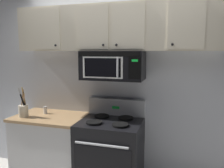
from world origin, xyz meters
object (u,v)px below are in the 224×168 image
Objects in this scene: stove_range at (111,154)px; salt_shaker at (45,110)px; over_range_microwave at (113,65)px; utensil_crock_cream at (23,109)px.

salt_shaker is at bearing 175.23° from stove_range.
stove_range is 1.11m from over_range_microwave.
utensil_crock_cream is (-1.14, -0.25, -0.58)m from over_range_microwave.
stove_range is 1.27m from utensil_crock_cream.
over_range_microwave is at bearing 12.44° from utensil_crock_cream.
stove_range is at bearing -4.77° from salt_shaker.
stove_range is 11.34× the size of salt_shaker.
over_range_microwave is at bearing 2.19° from salt_shaker.
stove_range is 1.07m from salt_shaker.
stove_range is at bearing 6.77° from utensil_crock_cream.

